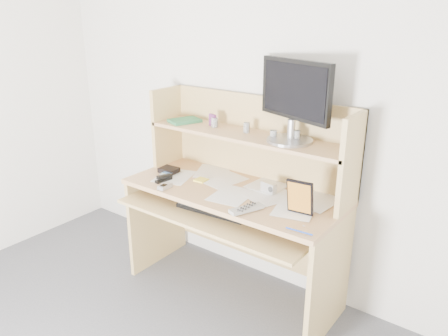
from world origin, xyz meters
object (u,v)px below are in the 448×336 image
Objects in this scene: keyboard at (214,208)px; tv_remote at (246,209)px; desk at (240,194)px; game_case at (300,197)px; monitor at (294,99)px.

keyboard is 0.31m from tv_remote.
keyboard is at bearing -98.65° from desk.
monitor reaches higher than game_case.
monitor is at bearing 121.77° from game_case.
game_case is 0.58m from monitor.
desk is 2.66× the size of monitor.
monitor reaches higher than tv_remote.
game_case is at bearing -17.58° from desk.
game_case is (0.26, 0.13, 0.09)m from tv_remote.
monitor is (0.30, 0.10, 0.64)m from desk.
tv_remote reaches higher than keyboard.
tv_remote is 0.39× the size of monitor.
tv_remote is at bearing -18.88° from keyboard.
monitor reaches higher than desk.
monitor is at bearing 104.61° from tv_remote.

